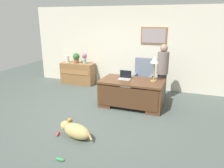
# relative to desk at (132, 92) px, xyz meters

# --- Properties ---
(ground_plane) EXTENTS (12.00, 12.00, 0.00)m
(ground_plane) POSITION_rel_desk_xyz_m (-0.64, -0.84, -0.40)
(ground_plane) COLOR #4C5651
(back_wall) EXTENTS (7.00, 0.16, 2.70)m
(back_wall) POSITION_rel_desk_xyz_m (-0.63, 1.76, 0.96)
(back_wall) COLOR beige
(back_wall) RESTS_ON ground_plane
(desk) EXTENTS (1.66, 0.94, 0.73)m
(desk) POSITION_rel_desk_xyz_m (0.00, 0.00, 0.00)
(desk) COLOR brown
(desk) RESTS_ON ground_plane
(credenza) EXTENTS (1.21, 0.50, 0.76)m
(credenza) POSITION_rel_desk_xyz_m (-2.41, 1.41, -0.01)
(credenza) COLOR olive
(credenza) RESTS_ON ground_plane
(armchair) EXTENTS (0.60, 0.59, 1.15)m
(armchair) POSITION_rel_desk_xyz_m (0.10, 0.97, 0.11)
(armchair) COLOR slate
(armchair) RESTS_ON ground_plane
(person_standing) EXTENTS (0.32, 0.32, 1.63)m
(person_standing) POSITION_rel_desk_xyz_m (0.68, 0.79, 0.44)
(person_standing) COLOR #262323
(person_standing) RESTS_ON ground_plane
(dog_lying) EXTENTS (0.79, 0.43, 0.30)m
(dog_lying) POSITION_rel_desk_xyz_m (-0.62, -1.98, -0.24)
(dog_lying) COLOR tan
(dog_lying) RESTS_ON ground_plane
(laptop) EXTENTS (0.32, 0.22, 0.22)m
(laptop) POSITION_rel_desk_xyz_m (-0.22, 0.08, 0.39)
(laptop) COLOR #B2B5BA
(laptop) RESTS_ON desk
(desk_lamp) EXTENTS (0.22, 0.22, 0.67)m
(desk_lamp) POSITION_rel_desk_xyz_m (0.55, 0.11, 0.87)
(desk_lamp) COLOR #9E8447
(desk_lamp) RESTS_ON desk
(vase_with_flowers) EXTENTS (0.17, 0.17, 0.37)m
(vase_with_flowers) POSITION_rel_desk_xyz_m (-2.12, 1.41, 0.58)
(vase_with_flowers) COLOR #93B3A5
(vase_with_flowers) RESTS_ON credenza
(vase_empty) EXTENTS (0.15, 0.15, 0.25)m
(vase_empty) POSITION_rel_desk_xyz_m (-2.82, 1.41, 0.49)
(vase_empty) COLOR silver
(vase_empty) RESTS_ON credenza
(potted_plant) EXTENTS (0.24, 0.24, 0.36)m
(potted_plant) POSITION_rel_desk_xyz_m (-2.45, 1.41, 0.57)
(potted_plant) COLOR brown
(potted_plant) RESTS_ON credenza
(dog_toy_ball) EXTENTS (0.09, 0.09, 0.09)m
(dog_toy_ball) POSITION_rel_desk_xyz_m (-1.10, -1.41, -0.35)
(dog_toy_ball) COLOR orange
(dog_toy_ball) RESTS_ON ground_plane
(dog_toy_bone) EXTENTS (0.17, 0.05, 0.05)m
(dog_toy_bone) POSITION_rel_desk_xyz_m (-0.50, -2.73, -0.37)
(dog_toy_bone) COLOR green
(dog_toy_bone) RESTS_ON ground_plane
(dog_toy_plush) EXTENTS (0.11, 0.19, 0.05)m
(dog_toy_plush) POSITION_rel_desk_xyz_m (-1.02, -2.01, -0.37)
(dog_toy_plush) COLOR #E53F33
(dog_toy_plush) RESTS_ON ground_plane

